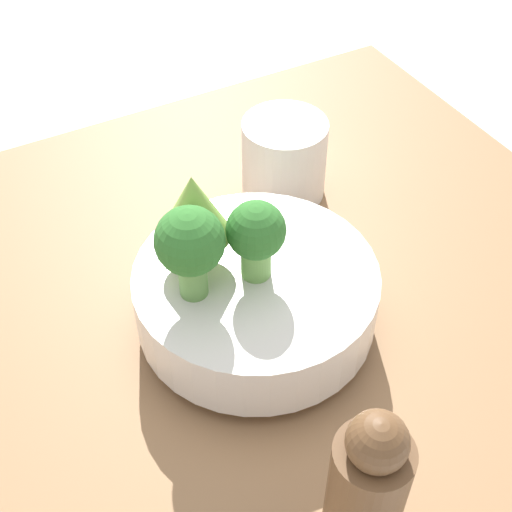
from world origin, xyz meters
name	(u,v)px	position (x,y,z in m)	size (l,w,h in m)	color
ground_plane	(213,332)	(0.00, 0.00, 0.00)	(6.00, 6.00, 0.00)	silver
table	(212,320)	(0.00, 0.00, 0.02)	(0.82, 0.66, 0.04)	olive
bowl	(256,296)	(-0.03, 0.04, 0.08)	(0.21, 0.21, 0.07)	silver
broccoli_floret_center	(256,235)	(-0.03, 0.04, 0.15)	(0.05, 0.05, 0.07)	#6BA34C
romanesco_piece_near	(194,210)	(0.01, 0.00, 0.16)	(0.06, 0.06, 0.09)	#7AB256
broccoli_floret_right	(190,245)	(0.03, 0.03, 0.16)	(0.05, 0.05, 0.08)	#609347
cup	(284,159)	(-0.14, -0.11, 0.08)	(0.09, 0.09, 0.09)	silver
pepper_mill	(362,508)	(0.02, 0.26, 0.12)	(0.05, 0.05, 0.18)	brown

